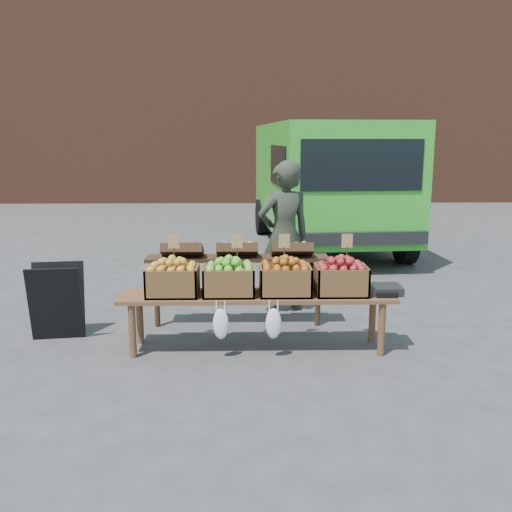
{
  "coord_description": "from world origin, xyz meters",
  "views": [
    {
      "loc": [
        0.31,
        -5.45,
        2.08
      ],
      "look_at": [
        0.44,
        0.46,
        0.85
      ],
      "focal_mm": 40.0,
      "sensor_mm": 36.0,
      "label": 1
    }
  ],
  "objects_px": {
    "vendor": "(284,237)",
    "crate_golden_apples": "(173,281)",
    "display_bench": "(257,322)",
    "weighing_scale": "(383,289)",
    "delivery_van": "(325,186)",
    "crate_green_apples": "(341,280)",
    "crate_red_apples": "(285,280)",
    "crate_russet_pears": "(229,280)",
    "chalkboard_sign": "(57,301)",
    "back_table": "(238,281)"
  },
  "relations": [
    {
      "from": "display_bench",
      "to": "weighing_scale",
      "type": "height_order",
      "value": "weighing_scale"
    },
    {
      "from": "delivery_van",
      "to": "display_bench",
      "type": "xyz_separation_m",
      "value": [
        -1.43,
        -5.48,
        -0.88
      ]
    },
    {
      "from": "weighing_scale",
      "to": "crate_green_apples",
      "type": "bearing_deg",
      "value": 180.0
    },
    {
      "from": "crate_golden_apples",
      "to": "crate_green_apples",
      "type": "relative_size",
      "value": 1.0
    },
    {
      "from": "display_bench",
      "to": "crate_red_apples",
      "type": "height_order",
      "value": "crate_red_apples"
    },
    {
      "from": "weighing_scale",
      "to": "back_table",
      "type": "bearing_deg",
      "value": 153.61
    },
    {
      "from": "vendor",
      "to": "weighing_scale",
      "type": "xyz_separation_m",
      "value": [
        0.9,
        -1.31,
        -0.3
      ]
    },
    {
      "from": "back_table",
      "to": "crate_red_apples",
      "type": "relative_size",
      "value": 4.2
    },
    {
      "from": "chalkboard_sign",
      "to": "weighing_scale",
      "type": "relative_size",
      "value": 2.38
    },
    {
      "from": "chalkboard_sign",
      "to": "weighing_scale",
      "type": "distance_m",
      "value": 3.36
    },
    {
      "from": "crate_green_apples",
      "to": "weighing_scale",
      "type": "xyz_separation_m",
      "value": [
        0.43,
        0.0,
        -0.1
      ]
    },
    {
      "from": "vendor",
      "to": "crate_golden_apples",
      "type": "height_order",
      "value": "vendor"
    },
    {
      "from": "crate_golden_apples",
      "to": "display_bench",
      "type": "bearing_deg",
      "value": 0.0
    },
    {
      "from": "crate_red_apples",
      "to": "crate_golden_apples",
      "type": "bearing_deg",
      "value": 180.0
    },
    {
      "from": "delivery_van",
      "to": "back_table",
      "type": "relative_size",
      "value": 2.48
    },
    {
      "from": "delivery_van",
      "to": "crate_red_apples",
      "type": "relative_size",
      "value": 10.43
    },
    {
      "from": "crate_russet_pears",
      "to": "weighing_scale",
      "type": "bearing_deg",
      "value": 0.0
    },
    {
      "from": "crate_green_apples",
      "to": "crate_russet_pears",
      "type": "bearing_deg",
      "value": 180.0
    },
    {
      "from": "chalkboard_sign",
      "to": "crate_golden_apples",
      "type": "xyz_separation_m",
      "value": [
        1.26,
        -0.36,
        0.31
      ]
    },
    {
      "from": "crate_russet_pears",
      "to": "weighing_scale",
      "type": "distance_m",
      "value": 1.53
    },
    {
      "from": "display_bench",
      "to": "crate_russet_pears",
      "type": "height_order",
      "value": "crate_russet_pears"
    },
    {
      "from": "display_bench",
      "to": "crate_green_apples",
      "type": "distance_m",
      "value": 0.93
    },
    {
      "from": "chalkboard_sign",
      "to": "crate_green_apples",
      "type": "distance_m",
      "value": 2.95
    },
    {
      "from": "delivery_van",
      "to": "crate_russet_pears",
      "type": "distance_m",
      "value": 5.75
    },
    {
      "from": "delivery_van",
      "to": "vendor",
      "type": "relative_size",
      "value": 2.86
    },
    {
      "from": "back_table",
      "to": "crate_green_apples",
      "type": "bearing_deg",
      "value": -35.07
    },
    {
      "from": "delivery_van",
      "to": "back_table",
      "type": "bearing_deg",
      "value": -113.35
    },
    {
      "from": "chalkboard_sign",
      "to": "crate_russet_pears",
      "type": "relative_size",
      "value": 1.62
    },
    {
      "from": "delivery_van",
      "to": "crate_red_apples",
      "type": "height_order",
      "value": "delivery_van"
    },
    {
      "from": "delivery_van",
      "to": "weighing_scale",
      "type": "height_order",
      "value": "delivery_van"
    },
    {
      "from": "crate_russet_pears",
      "to": "crate_green_apples",
      "type": "bearing_deg",
      "value": 0.0
    },
    {
      "from": "crate_golden_apples",
      "to": "delivery_van",
      "type": "bearing_deg",
      "value": 67.6
    },
    {
      "from": "delivery_van",
      "to": "back_table",
      "type": "xyz_separation_m",
      "value": [
        -1.63,
        -4.76,
        -0.65
      ]
    },
    {
      "from": "vendor",
      "to": "back_table",
      "type": "bearing_deg",
      "value": 26.05
    },
    {
      "from": "chalkboard_sign",
      "to": "vendor",
      "type": "bearing_deg",
      "value": 13.96
    },
    {
      "from": "crate_red_apples",
      "to": "crate_russet_pears",
      "type": "bearing_deg",
      "value": 180.0
    },
    {
      "from": "display_bench",
      "to": "crate_green_apples",
      "type": "height_order",
      "value": "crate_green_apples"
    },
    {
      "from": "weighing_scale",
      "to": "crate_golden_apples",
      "type": "bearing_deg",
      "value": 180.0
    },
    {
      "from": "display_bench",
      "to": "weighing_scale",
      "type": "xyz_separation_m",
      "value": [
        1.25,
        0.0,
        0.33
      ]
    },
    {
      "from": "delivery_van",
      "to": "back_table",
      "type": "height_order",
      "value": "delivery_van"
    },
    {
      "from": "chalkboard_sign",
      "to": "delivery_van",
      "type": "bearing_deg",
      "value": 48.12
    },
    {
      "from": "back_table",
      "to": "weighing_scale",
      "type": "bearing_deg",
      "value": -26.39
    },
    {
      "from": "delivery_van",
      "to": "crate_green_apples",
      "type": "relative_size",
      "value": 10.43
    },
    {
      "from": "crate_golden_apples",
      "to": "crate_red_apples",
      "type": "height_order",
      "value": "same"
    },
    {
      "from": "delivery_van",
      "to": "weighing_scale",
      "type": "relative_size",
      "value": 15.34
    },
    {
      "from": "back_table",
      "to": "weighing_scale",
      "type": "xyz_separation_m",
      "value": [
        1.45,
        -0.72,
        0.09
      ]
    },
    {
      "from": "delivery_van",
      "to": "weighing_scale",
      "type": "bearing_deg",
      "value": -96.31
    },
    {
      "from": "crate_russet_pears",
      "to": "crate_green_apples",
      "type": "height_order",
      "value": "same"
    },
    {
      "from": "display_bench",
      "to": "weighing_scale",
      "type": "relative_size",
      "value": 7.94
    },
    {
      "from": "delivery_van",
      "to": "crate_green_apples",
      "type": "distance_m",
      "value": 5.53
    }
  ]
}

